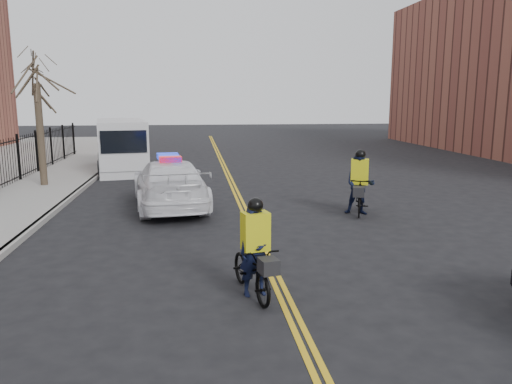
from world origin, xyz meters
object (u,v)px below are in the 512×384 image
Objects in this scene: cyclist_near at (256,262)px; cyclist_far at (359,189)px; police_cruiser at (170,184)px; cargo_van at (122,147)px.

cyclist_near is 7.29m from cyclist_far.
police_cruiser is at bearing -176.61° from cyclist_far.
cyclist_near is 0.94× the size of cyclist_far.
cargo_van reaches higher than cyclist_near.
cargo_van is at bearing 92.45° from cyclist_near.
police_cruiser is at bearing -82.65° from cargo_van.
cyclist_near is at bearing -84.29° from cargo_van.
cyclist_far is at bearing 156.09° from police_cruiser.
cargo_van is 3.03× the size of cyclist_far.
police_cruiser is 8.03m from cyclist_near.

